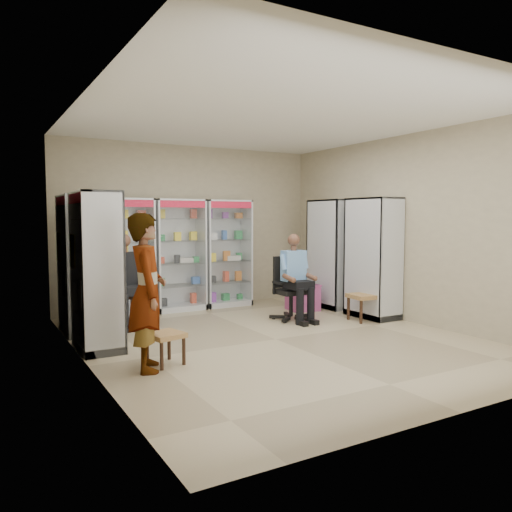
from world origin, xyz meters
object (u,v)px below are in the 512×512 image
cabinet_left_far (80,264)px  cabinet_right_near (373,258)px  cabinet_right_far (331,254)px  standing_man (147,292)px  woven_stool_a (364,307)px  cabinet_back_right (226,253)px  woven_stool_b (165,349)px  cabinet_left_near (97,271)px  cabinet_back_left (126,257)px  seated_shopkeeper (293,280)px  pink_trunk (303,297)px  office_chair (291,288)px  cabinet_back_mid (179,255)px  wooden_chair (124,295)px

cabinet_left_far → cabinet_right_near: bearing=73.7°
cabinet_right_far → standing_man: 4.66m
woven_stool_a → cabinet_back_right: bearing=118.5°
cabinet_right_near → woven_stool_b: cabinet_right_near is taller
cabinet_left_near → standing_man: bearing=13.6°
cabinet_left_near → woven_stool_b: cabinet_left_near is taller
cabinet_back_right → standing_man: cabinet_back_right is taller
cabinet_back_left → woven_stool_a: cabinet_back_left is taller
cabinet_back_left → cabinet_left_far: (-0.93, -0.93, 0.00)m
seated_shopkeeper → cabinet_left_far: bearing=165.2°
cabinet_left_far → standing_man: size_ratio=1.16×
standing_man → cabinet_right_far: bearing=-49.2°
cabinet_back_left → pink_trunk: 3.19m
office_chair → pink_trunk: 0.94m
pink_trunk → cabinet_left_far: bearing=177.1°
office_chair → woven_stool_a: office_chair is taller
cabinet_left_far → seated_shopkeeper: size_ratio=1.51×
cabinet_back_mid → woven_stool_b: 3.49m
cabinet_right_near → cabinet_left_far: (-4.46, 1.30, 0.00)m
cabinet_back_mid → office_chair: bearing=-53.5°
wooden_chair → standing_man: size_ratio=0.55×
cabinet_right_far → woven_stool_b: bearing=116.6°
cabinet_back_right → cabinet_right_near: same height
cabinet_left_far → pink_trunk: 3.90m
office_chair → pink_trunk: bearing=42.6°
cabinet_right_far → pink_trunk: (-0.64, 0.01, -0.76)m
cabinet_back_right → cabinet_back_left: bearing=180.0°
cabinet_back_left → cabinet_right_near: (3.53, -2.23, 0.00)m
cabinet_right_far → woven_stool_a: (-0.33, -1.26, -0.78)m
cabinet_back_right → office_chair: size_ratio=1.93×
cabinet_right_near → woven_stool_a: bearing=115.9°
cabinet_left_near → wooden_chair: 1.56m
cabinet_right_far → cabinet_back_left: bearing=72.2°
cabinet_right_far → seated_shopkeeper: (-1.30, -0.65, -0.34)m
cabinet_right_far → cabinet_left_far: same height
cabinet_right_near → wooden_chair: cabinet_right_near is taller
cabinet_left_near → pink_trunk: bearing=103.4°
cabinet_back_left → office_chair: size_ratio=1.93×
pink_trunk → standing_man: 4.14m
cabinet_back_right → wooden_chair: cabinet_back_right is taller
cabinet_right_far → wooden_chair: (-3.78, 0.40, -0.53)m
cabinet_back_mid → seated_shopkeeper: size_ratio=1.51×
office_chair → standing_man: (-2.88, -1.46, 0.34)m
pink_trunk → cabinet_right_far: bearing=-0.6°
standing_man → wooden_chair: bearing=5.3°
cabinet_left_far → wooden_chair: cabinet_left_far is taller
office_chair → woven_stool_b: office_chair is taller
cabinet_back_right → cabinet_right_near: (1.63, -2.23, 0.00)m
woven_stool_b → standing_man: (-0.23, -0.09, 0.68)m
cabinet_back_left → woven_stool_b: 3.24m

